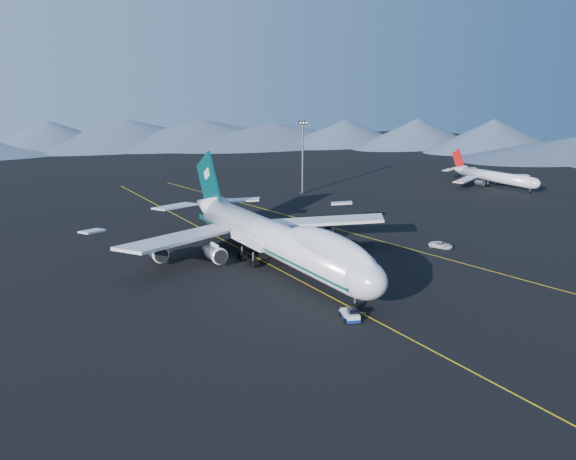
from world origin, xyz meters
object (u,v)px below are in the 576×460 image
boeing_747 (275,238)px  pushback_tug (350,316)px  service_van (441,245)px  floodlight_mast (303,157)px  second_jet (493,177)px

boeing_747 → pushback_tug: (-3.00, -29.53, -5.25)m
boeing_747 → service_van: size_ratio=14.36×
service_van → floodlight_mast: bearing=57.8°
pushback_tug → second_jet: size_ratio=0.12×
pushback_tug → boeing_747: bearing=102.0°
boeing_747 → floodlight_mast: 82.50m
boeing_747 → floodlight_mast: (46.46, 67.94, 5.67)m
boeing_747 → second_jet: bearing=23.6°
pushback_tug → floodlight_mast: floodlight_mast is taller
boeing_747 → service_van: boeing_747 is taller
pushback_tug → second_jet: 135.98m
second_jet → floodlight_mast: (-62.48, 20.32, 8.13)m
pushback_tug → floodlight_mast: 109.85m
boeing_747 → pushback_tug: bearing=-95.8°
service_van → floodlight_mast: 74.05m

